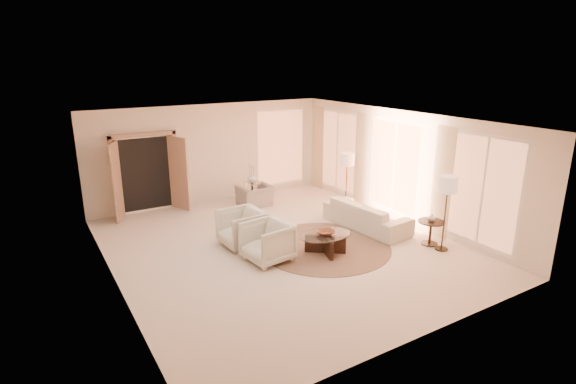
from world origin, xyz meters
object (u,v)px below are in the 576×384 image
end_table (431,228)px  floor_lamp_far (448,188)px  armchair_right (267,240)px  accent_chair (255,192)px  bowl (326,232)px  coffee_table (325,241)px  sofa (367,215)px  side_vase (252,178)px  floor_lamp_near (347,162)px  end_vase (432,217)px  side_table (252,191)px  armchair_left (242,226)px

end_table → floor_lamp_far: (-0.00, -0.34, 1.03)m
armchair_right → accent_chair: bearing=149.4°
armchair_right → end_table: armchair_right is taller
accent_chair → bowl: size_ratio=2.43×
armchair_right → coffee_table: (1.24, -0.32, -0.18)m
end_table → bowl: bearing=159.9°
sofa → side_vase: side_vase is taller
end_table → floor_lamp_near: floor_lamp_near is taller
end_vase → armchair_right: bearing=161.8°
accent_chair → end_table: (2.09, -4.50, -0.01)m
armchair_right → coffee_table: size_ratio=0.61×
side_table → floor_lamp_near: floor_lamp_near is taller
end_vase → side_vase: side_vase is taller
sofa → floor_lamp_far: (0.53, -1.88, 1.08)m
end_vase → floor_lamp_near: bearing=92.8°
floor_lamp_near → end_vase: 2.95m
accent_chair → side_table: bearing=-101.4°
armchair_right → side_table: 3.88m
bowl → side_vase: side_vase is taller
accent_chair → end_table: accent_chair is taller
armchair_right → end_table: 3.71m
sofa → armchair_right: size_ratio=2.51×
bowl → armchair_left: bearing=136.1°
floor_lamp_near → side_vase: 2.75m
floor_lamp_far → floor_lamp_near: bearing=92.5°
sofa → side_vase: size_ratio=8.15×
sofa → end_vase: bearing=-166.2°
end_vase → side_table: bearing=113.3°
sofa → floor_lamp_near: 1.72m
floor_lamp_far → end_table: bearing=90.0°
armchair_right → side_vase: armchair_right is taller
armchair_left → floor_lamp_far: size_ratio=0.55×
armchair_right → bowl: armchair_right is taller
bowl → floor_lamp_far: bearing=-27.2°
sofa → end_table: size_ratio=3.86×
armchair_right → floor_lamp_far: 3.94m
side_table → floor_lamp_far: (2.05, -5.08, 1.04)m
coffee_table → bowl: size_ratio=3.97×
armchair_left → end_table: armchair_left is taller
armchair_left → bowl: 1.87m
sofa → end_table: sofa is taller
floor_lamp_far → accent_chair: bearing=113.4°
coffee_table → end_vase: size_ratio=8.06×
accent_chair → side_table: size_ratio=1.45×
side_table → floor_lamp_far: 5.58m
side_table → end_vase: bearing=-66.7°
sofa → armchair_left: bearing=73.9°
sofa → armchair_right: (-2.99, -0.39, 0.12)m
sofa → accent_chair: accent_chair is taller
armchair_right → side_table: bearing=150.3°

